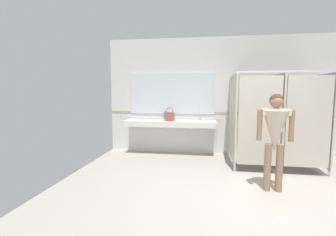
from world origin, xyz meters
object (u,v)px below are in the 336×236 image
object	(u,v)px
handbag	(170,116)
paper_cup	(168,119)
person_standing	(275,131)
soap_dispenser	(165,116)

from	to	relation	value
handbag	paper_cup	bearing A→B (deg)	116.85
person_standing	handbag	world-z (taller)	person_standing
paper_cup	handbag	bearing A→B (deg)	-63.15
handbag	soap_dispenser	distance (m)	0.36
person_standing	soap_dispenser	size ratio (longest dim) A/B	7.38
soap_dispenser	paper_cup	size ratio (longest dim) A/B	2.55
person_standing	soap_dispenser	distance (m)	3.10
handbag	soap_dispenser	bearing A→B (deg)	119.35
soap_dispenser	paper_cup	distance (m)	0.25
person_standing	paper_cup	world-z (taller)	person_standing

